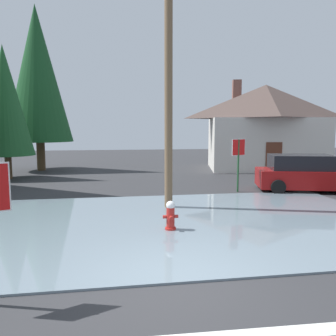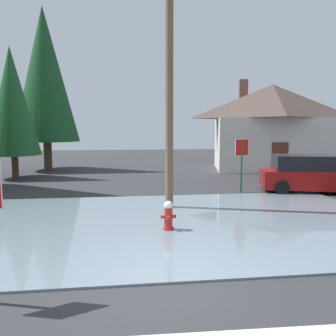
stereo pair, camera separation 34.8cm
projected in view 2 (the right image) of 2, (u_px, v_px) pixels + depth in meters
ground_plane at (168, 282)px, 6.43m from camera, size 80.00×80.00×0.10m
flood_puddle at (180, 222)px, 10.27m from camera, size 13.30×8.05×0.05m
lane_stop_bar at (249, 336)px, 4.67m from camera, size 4.18×0.42×0.01m
fire_hydrant at (168, 216)px, 9.41m from camera, size 0.43×0.37×0.86m
utility_pole at (169, 63)px, 11.58m from camera, size 1.60×0.28×9.82m
stop_sign_far at (242, 154)px, 15.03m from camera, size 0.70×0.28×2.39m
house at (271, 126)px, 23.48m from camera, size 9.04×7.18×6.32m
parked_car at (310, 174)px, 15.26m from camera, size 4.82×2.98×1.66m
pine_tree_tall_left at (12, 101)px, 19.10m from camera, size 2.98×2.98×7.45m
pine_tree_far_center at (45, 75)px, 22.77m from camera, size 4.38×4.38×10.95m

